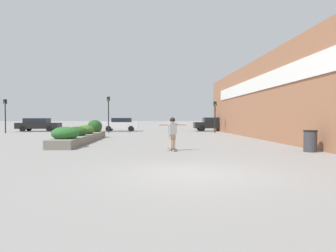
% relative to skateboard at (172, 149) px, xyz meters
% --- Properties ---
extents(ground_plane, '(300.00, 300.00, 0.00)m').
position_rel_skateboard_xyz_m(ground_plane, '(0.19, -5.67, -0.07)').
color(ground_plane, gray).
extents(building_wall_right, '(0.67, 33.15, 5.82)m').
position_rel_skateboard_xyz_m(building_wall_right, '(6.97, 6.92, 2.85)').
color(building_wall_right, '#9E6647').
rests_on(building_wall_right, ground_plane).
extents(planter_box, '(1.39, 10.16, 1.36)m').
position_rel_skateboard_xyz_m(planter_box, '(-5.39, 5.72, 0.37)').
color(planter_box, slate).
rests_on(planter_box, ground_plane).
extents(skateboard, '(0.43, 0.79, 0.10)m').
position_rel_skateboard_xyz_m(skateboard, '(0.00, 0.00, 0.00)').
color(skateboard, black).
rests_on(skateboard, ground_plane).
extents(skateboarder, '(1.28, 0.54, 1.43)m').
position_rel_skateboard_xyz_m(skateboarder, '(0.00, -0.00, 0.89)').
color(skateboarder, tan).
rests_on(skateboarder, skateboard).
extents(trash_bin, '(0.59, 0.59, 0.96)m').
position_rel_skateboard_xyz_m(trash_bin, '(6.07, -0.77, 0.41)').
color(trash_bin, '#38383D').
rests_on(trash_bin, ground_plane).
extents(car_leftmost, '(4.61, 1.90, 1.45)m').
position_rel_skateboard_xyz_m(car_leftmost, '(16.63, 19.92, 0.69)').
color(car_leftmost, silver).
rests_on(car_leftmost, ground_plane).
extents(car_center_left, '(4.70, 1.97, 1.50)m').
position_rel_skateboard_xyz_m(car_center_left, '(-14.00, 21.25, 0.71)').
color(car_center_left, black).
rests_on(car_center_left, ground_plane).
extents(car_center_right, '(4.02, 1.86, 1.58)m').
position_rel_skateboard_xyz_m(car_center_right, '(5.93, 20.65, 0.75)').
color(car_center_right, black).
rests_on(car_center_right, ground_plane).
extents(car_rightmost, '(4.05, 1.85, 1.52)m').
position_rel_skateboard_xyz_m(car_rightmost, '(-4.59, 21.00, 0.72)').
color(car_rightmost, silver).
rests_on(car_rightmost, ground_plane).
extents(traffic_light_left, '(0.28, 0.30, 3.69)m').
position_rel_skateboard_xyz_m(traffic_light_left, '(-5.41, 17.00, 2.42)').
color(traffic_light_left, black).
rests_on(traffic_light_left, ground_plane).
extents(traffic_light_right, '(0.28, 0.30, 3.21)m').
position_rel_skateboard_xyz_m(traffic_light_right, '(5.45, 16.61, 2.13)').
color(traffic_light_right, black).
rests_on(traffic_light_right, ground_plane).
extents(traffic_light_far_left, '(0.28, 0.30, 3.39)m').
position_rel_skateboard_xyz_m(traffic_light_far_left, '(-15.68, 17.08, 2.24)').
color(traffic_light_far_left, black).
rests_on(traffic_light_far_left, ground_plane).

